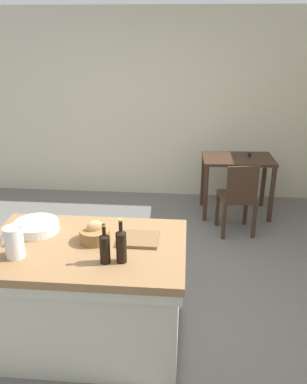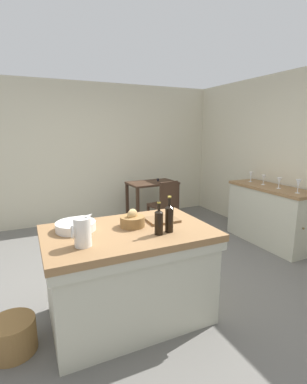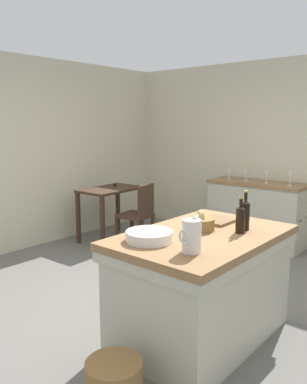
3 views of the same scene
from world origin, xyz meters
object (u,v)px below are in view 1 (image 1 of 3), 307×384
wooden_chair (238,196)px  island_table (88,291)px  wash_bowl (36,227)px  wine_bottle_dark (121,245)px  wine_bottle_amber (105,247)px  cutting_board (138,239)px  writing_desk (237,167)px  pitcher (14,242)px  bread_basket (95,234)px

wooden_chair → island_table: bearing=-124.9°
wash_bowl → wine_bottle_dark: size_ratio=1.09×
wine_bottle_dark → wine_bottle_amber: (-0.11, -0.02, -0.01)m
wine_bottle_dark → cutting_board: bearing=75.4°
island_table → cutting_board: 0.57m
island_table → writing_desk: size_ratio=1.59×
pitcher → bread_basket: size_ratio=1.17×
bread_basket → cutting_board: 0.32m
writing_desk → bread_basket: bearing=-118.2°
wooden_chair → wine_bottle_dark: wine_bottle_dark is taller
cutting_board → wine_bottle_dark: bearing=-104.6°
writing_desk → pitcher: bearing=-123.8°
bread_basket → wine_bottle_dark: size_ratio=0.71×
wash_bowl → bread_basket: (0.49, -0.12, 0.02)m
wooden_chair → wine_bottle_dark: (-1.03, -2.12, 0.51)m
island_table → bread_basket: (0.06, 0.07, 0.46)m
wooden_chair → bread_basket: bread_basket is taller
pitcher → wine_bottle_dark: wine_bottle_dark is taller
wine_bottle_amber → writing_desk: bearing=66.6°
pitcher → bread_basket: pitcher is taller
island_table → wine_bottle_amber: bearing=-47.6°
island_table → wooden_chair: wooden_chair is taller
pitcher → writing_desk: bearing=56.2°
wooden_chair → pitcher: size_ratio=3.40×
wooden_chair → cutting_board: bearing=-117.7°
pitcher → cutting_board: size_ratio=0.90×
wooden_chair → pitcher: bearing=-130.0°
wash_bowl → wine_bottle_dark: 0.83m
bread_basket → pitcher: bearing=-152.3°
wine_bottle_amber → cutting_board: bearing=59.4°
pitcher → wine_bottle_amber: 0.63m
island_table → wine_bottle_dark: (0.30, -0.20, 0.53)m
cutting_board → wine_bottle_amber: wine_bottle_amber is taller
pitcher → wine_bottle_amber: size_ratio=0.93×
island_table → wine_bottle_dark: size_ratio=4.62×
wash_bowl → bread_basket: bearing=-13.3°
wash_bowl → cutting_board: size_ratio=1.17×
island_table → wooden_chair: (1.34, 1.92, 0.02)m
pitcher → wash_bowl: (0.01, 0.38, -0.08)m
cutting_board → wine_bottle_amber: 0.38m
writing_desk → cutting_board: 2.63m
wash_bowl → wine_bottle_amber: 0.74m
wooden_chair → wash_bowl: wash_bowl is taller
wooden_chair → wine_bottle_dark: bearing=-116.0°
wine_bottle_dark → island_table: bearing=147.0°
bread_basket → writing_desk: bearing=61.8°
writing_desk → pitcher: 3.28m
writing_desk → island_table: bearing=-118.7°
wooden_chair → pitcher: (-1.78, -2.12, 0.49)m
wooden_chair → bread_basket: 2.29m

